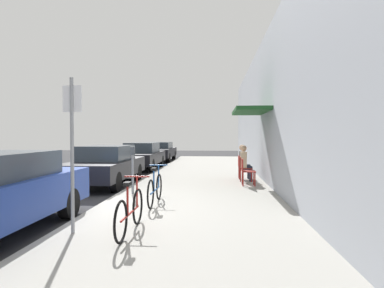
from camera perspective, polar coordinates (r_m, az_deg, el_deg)
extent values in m
plane|color=#2D2D30|center=(7.90, -16.86, -11.40)|extent=(60.00, 60.00, 0.00)
cube|color=#9E9B93|center=(9.35, 0.92, -8.94)|extent=(4.50, 32.00, 0.12)
cube|color=#999EA8|center=(9.40, 15.80, 6.94)|extent=(0.30, 32.00, 5.31)
cube|color=#19471E|center=(11.26, 10.25, 5.78)|extent=(1.10, 2.80, 0.12)
cylinder|color=black|center=(7.36, -21.05, -9.85)|extent=(0.22, 0.64, 0.64)
cube|color=black|center=(11.76, -15.07, -4.16)|extent=(1.80, 4.40, 0.57)
cube|color=#333D47|center=(11.86, -14.85, -1.50)|extent=(1.48, 2.11, 0.51)
cylinder|color=black|center=(12.87, -9.69, -4.92)|extent=(0.22, 0.64, 0.64)
cylinder|color=black|center=(13.34, -16.33, -4.73)|extent=(0.22, 0.64, 0.64)
cylinder|color=black|center=(10.26, -13.41, -6.58)|extent=(0.22, 0.64, 0.64)
cylinder|color=black|center=(10.85, -21.45, -6.20)|extent=(0.22, 0.64, 0.64)
cube|color=black|center=(16.99, -8.94, -2.42)|extent=(1.80, 4.40, 0.55)
cube|color=#333D47|center=(17.11, -8.83, -0.61)|extent=(1.48, 2.11, 0.51)
cylinder|color=black|center=(18.18, -5.51, -3.02)|extent=(0.22, 0.64, 0.64)
cylinder|color=black|center=(18.52, -10.35, -2.96)|extent=(0.22, 0.64, 0.64)
cylinder|color=black|center=(15.51, -7.24, -3.81)|extent=(0.22, 0.64, 0.64)
cylinder|color=black|center=(15.91, -12.85, -3.70)|extent=(0.22, 0.64, 0.64)
cube|color=black|center=(22.25, -5.76, -1.48)|extent=(1.80, 4.40, 0.56)
cube|color=#333D47|center=(22.38, -5.69, -0.20)|extent=(1.48, 2.11, 0.43)
cylinder|color=black|center=(23.49, -3.27, -1.99)|extent=(0.22, 0.64, 0.64)
cylinder|color=black|center=(23.75, -7.06, -1.96)|extent=(0.22, 0.64, 0.64)
cylinder|color=black|center=(20.79, -4.26, -2.45)|extent=(0.22, 0.64, 0.64)
cylinder|color=black|center=(21.09, -8.52, -2.41)|extent=(0.22, 0.64, 0.64)
cylinder|color=slate|center=(9.22, -10.49, -5.28)|extent=(0.07, 0.07, 1.10)
cube|color=#383D42|center=(9.17, -10.51, -1.18)|extent=(0.12, 0.10, 0.22)
cylinder|color=gray|center=(5.71, -20.52, -1.97)|extent=(0.06, 0.06, 2.60)
cube|color=white|center=(5.75, -20.52, 7.54)|extent=(0.32, 0.02, 0.44)
torus|color=black|center=(6.10, -9.62, -10.88)|extent=(0.04, 0.66, 0.66)
torus|color=black|center=(5.11, -12.54, -13.33)|extent=(0.04, 0.66, 0.66)
cylinder|color=maroon|center=(5.60, -10.94, -12.00)|extent=(0.04, 1.05, 0.04)
cylinder|color=maroon|center=(5.41, -11.38, -9.79)|extent=(0.04, 0.04, 0.50)
cube|color=black|center=(5.36, -11.40, -6.96)|extent=(0.10, 0.20, 0.06)
cylinder|color=maroon|center=(6.00, -9.75, -8.37)|extent=(0.03, 0.03, 0.56)
cylinder|color=maroon|center=(5.96, -9.76, -5.71)|extent=(0.46, 0.03, 0.03)
torus|color=black|center=(8.30, -5.89, -7.55)|extent=(0.04, 0.66, 0.66)
torus|color=black|center=(7.28, -7.37, -8.84)|extent=(0.04, 0.66, 0.66)
cylinder|color=#1E4C8C|center=(7.79, -6.58, -8.15)|extent=(0.04, 1.05, 0.04)
cylinder|color=#1E4C8C|center=(7.61, -6.80, -6.48)|extent=(0.04, 0.04, 0.50)
cube|color=black|center=(7.57, -6.81, -4.46)|extent=(0.10, 0.20, 0.06)
cylinder|color=#1E4C8C|center=(8.21, -5.95, -5.68)|extent=(0.03, 0.03, 0.56)
cylinder|color=#1E4C8C|center=(8.18, -5.96, -3.73)|extent=(0.46, 0.03, 0.03)
cylinder|color=maroon|center=(10.93, 10.91, -5.93)|extent=(0.04, 0.04, 0.45)
cylinder|color=maroon|center=(10.56, 11.13, -6.20)|extent=(0.04, 0.04, 0.45)
cylinder|color=maroon|center=(10.90, 8.92, -5.95)|extent=(0.04, 0.04, 0.45)
cylinder|color=maroon|center=(10.52, 9.06, -6.21)|extent=(0.04, 0.04, 0.45)
cube|color=maroon|center=(10.70, 10.01, -4.80)|extent=(0.44, 0.44, 0.03)
cube|color=maroon|center=(10.66, 8.92, -3.71)|extent=(0.03, 0.44, 0.40)
cylinder|color=maroon|center=(11.89, 10.41, -5.33)|extent=(0.04, 0.04, 0.45)
cylinder|color=maroon|center=(11.51, 10.52, -5.55)|extent=(0.04, 0.04, 0.45)
cylinder|color=maroon|center=(11.87, 8.57, -5.33)|extent=(0.04, 0.04, 0.45)
cylinder|color=maroon|center=(11.50, 8.62, -5.56)|extent=(0.04, 0.04, 0.45)
cube|color=maroon|center=(11.67, 9.54, -4.27)|extent=(0.46, 0.46, 0.03)
cube|color=maroon|center=(11.64, 8.53, -3.27)|extent=(0.05, 0.44, 0.40)
cylinder|color=#232838|center=(11.80, 10.39, -5.33)|extent=(0.11, 0.11, 0.47)
cylinder|color=#232838|center=(11.77, 9.76, -4.20)|extent=(0.37, 0.16, 0.14)
cylinder|color=#232838|center=(11.60, 10.44, -5.45)|extent=(0.11, 0.11, 0.47)
cylinder|color=#232838|center=(11.57, 9.81, -4.30)|extent=(0.37, 0.16, 0.14)
cube|color=#CCB28C|center=(11.64, 9.15, -2.78)|extent=(0.24, 0.37, 0.56)
sphere|color=tan|center=(11.61, 9.16, -0.76)|extent=(0.22, 0.22, 0.22)
cylinder|color=maroon|center=(12.58, 10.05, -4.95)|extent=(0.04, 0.04, 0.45)
cylinder|color=maroon|center=(12.20, 10.19, -5.15)|extent=(0.04, 0.04, 0.45)
cylinder|color=maroon|center=(12.56, 8.32, -4.96)|extent=(0.04, 0.04, 0.45)
cylinder|color=maroon|center=(12.18, 8.40, -5.16)|extent=(0.04, 0.04, 0.45)
cube|color=maroon|center=(12.35, 9.25, -3.95)|extent=(0.45, 0.45, 0.03)
cube|color=maroon|center=(12.32, 8.30, -3.00)|extent=(0.04, 0.44, 0.40)
cylinder|color=#232838|center=(12.49, 10.04, -4.95)|extent=(0.11, 0.11, 0.47)
cylinder|color=#232838|center=(12.45, 9.45, -3.88)|extent=(0.36, 0.15, 0.14)
cylinder|color=#232838|center=(12.29, 10.11, -5.06)|extent=(0.11, 0.11, 0.47)
cylinder|color=#232838|center=(12.26, 9.51, -3.97)|extent=(0.36, 0.15, 0.14)
cube|color=#595960|center=(12.32, 8.88, -2.54)|extent=(0.23, 0.37, 0.56)
sphere|color=tan|center=(12.30, 8.89, -0.63)|extent=(0.22, 0.22, 0.22)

